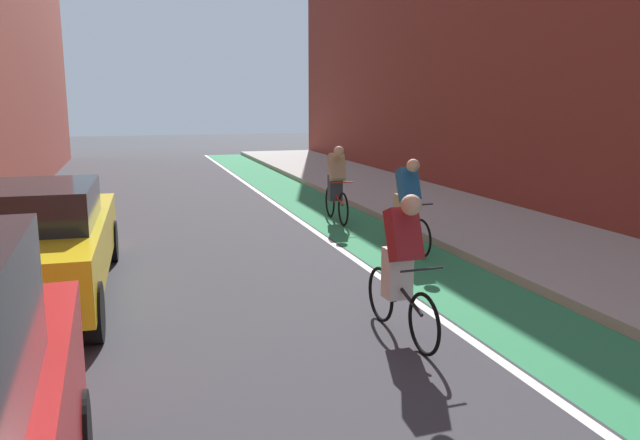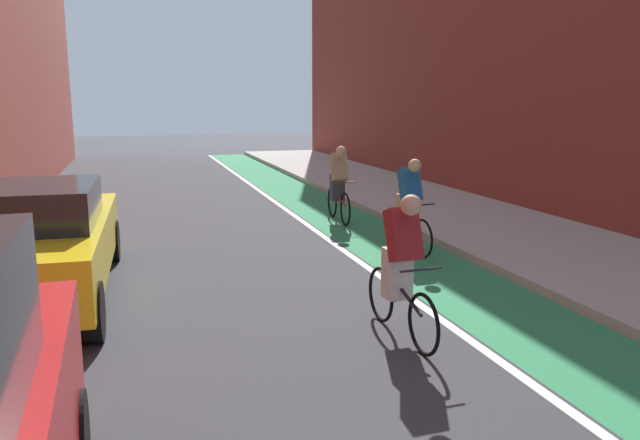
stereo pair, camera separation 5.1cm
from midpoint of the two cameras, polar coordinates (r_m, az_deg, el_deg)
ground_plane at (r=11.12m, az=-8.89°, el=-2.55°), size 76.86×76.86×0.00m
bike_lane_paint at (r=13.68m, az=2.13°, el=0.09°), size 1.60×34.94×0.00m
lane_divider_stripe at (r=13.42m, az=-1.52°, el=-0.11°), size 0.12×34.94×0.00m
sidewalk_right at (r=14.66m, az=11.54°, el=0.88°), size 3.46×34.94×0.14m
parked_sedan_yellow_cab at (r=8.80m, az=-24.47°, el=-1.70°), size 1.94×4.73×1.53m
cyclist_mid at (r=6.78m, az=7.67°, el=-4.14°), size 0.48×1.70×1.61m
cyclist_trailing at (r=10.74m, az=8.22°, el=1.61°), size 0.48×1.70×1.61m
cyclist_far at (r=13.31m, az=1.81°, el=3.51°), size 0.48×1.75×1.63m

